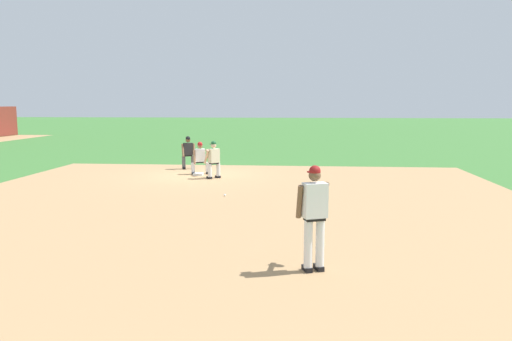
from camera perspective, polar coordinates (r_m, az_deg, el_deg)
The scene contains 8 objects.
ground_plane at distance 20.34m, azimuth -6.62°, elevation -0.55°, with size 160.00×160.00×0.00m, color #3D7533.
infield_dirt_patch at distance 14.49m, azimuth -2.65°, elevation -3.84°, with size 18.00×18.00×0.01m, color tan.
first_base_bag at distance 20.34m, azimuth -6.62°, elevation -0.42°, with size 0.38×0.38×0.09m, color white.
baseball at distance 15.71m, azimuth -3.58°, elevation -2.82°, with size 0.07×0.07×0.07m, color white.
pitcher at distance 8.66m, azimuth 6.71°, elevation -4.66°, with size 0.81×0.60×1.86m.
first_baseman at distance 20.51m, azimuth -6.32°, elevation 1.59°, with size 0.85×0.95×1.34m.
baserunner at distance 19.33m, azimuth -4.86°, elevation 1.41°, with size 0.67×0.67×1.46m.
umpire at distance 22.25m, azimuth -7.76°, elevation 2.20°, with size 0.58×0.67×1.46m.
Camera 1 is at (-19.71, -4.10, 2.91)m, focal length 35.00 mm.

